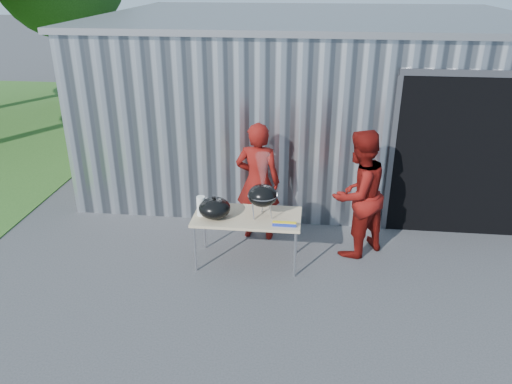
# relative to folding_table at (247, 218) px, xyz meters

# --- Properties ---
(ground) EXTENTS (80.00, 80.00, 0.00)m
(ground) POSITION_rel_folding_table_xyz_m (0.02, -0.42, -0.71)
(ground) COLOR #3C3C3F
(building) EXTENTS (8.20, 6.20, 3.10)m
(building) POSITION_rel_folding_table_xyz_m (0.94, 4.16, 0.83)
(building) COLOR silver
(building) RESTS_ON ground
(folding_table) EXTENTS (1.50, 0.75, 0.75)m
(folding_table) POSITION_rel_folding_table_xyz_m (0.00, 0.00, 0.00)
(folding_table) COLOR tan
(folding_table) RESTS_ON ground
(kettle_grill) EXTENTS (0.41, 0.41, 0.93)m
(kettle_grill) POSITION_rel_folding_table_xyz_m (0.22, -0.02, 0.46)
(kettle_grill) COLOR black
(kettle_grill) RESTS_ON folding_table
(grill_lid) EXTENTS (0.44, 0.44, 0.32)m
(grill_lid) POSITION_rel_folding_table_xyz_m (-0.44, -0.10, 0.18)
(grill_lid) COLOR black
(grill_lid) RESTS_ON folding_table
(paper_towels) EXTENTS (0.12, 0.12, 0.28)m
(paper_towels) POSITION_rel_folding_table_xyz_m (-0.64, -0.05, 0.18)
(paper_towels) COLOR white
(paper_towels) RESTS_ON folding_table
(white_tub) EXTENTS (0.20, 0.15, 0.10)m
(white_tub) POSITION_rel_folding_table_xyz_m (-0.55, 0.23, 0.09)
(white_tub) COLOR white
(white_tub) RESTS_ON folding_table
(foil_box) EXTENTS (0.32, 0.05, 0.06)m
(foil_box) POSITION_rel_folding_table_xyz_m (0.53, -0.25, 0.07)
(foil_box) COLOR #17299B
(foil_box) RESTS_ON folding_table
(person_cook) EXTENTS (0.71, 0.49, 1.87)m
(person_cook) POSITION_rel_folding_table_xyz_m (0.06, 0.79, 0.22)
(person_cook) COLOR #680F0B
(person_cook) RESTS_ON ground
(person_bystander) EXTENTS (1.17, 1.16, 1.90)m
(person_bystander) POSITION_rel_folding_table_xyz_m (1.54, 0.46, 0.24)
(person_bystander) COLOR #680F0B
(person_bystander) RESTS_ON ground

